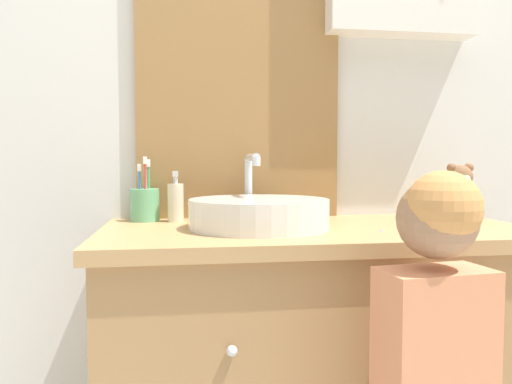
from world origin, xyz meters
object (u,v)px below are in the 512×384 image
toothbrush_holder (145,204)px  soap_dispenser (176,202)px  sink_basin (259,212)px  teddy_bear (460,195)px

toothbrush_holder → soap_dispenser: toothbrush_holder is taller
sink_basin → soap_dispenser: sink_basin is taller
sink_basin → soap_dispenser: size_ratio=2.84×
sink_basin → soap_dispenser: 0.28m
teddy_bear → soap_dispenser: bearing=169.6°
toothbrush_holder → teddy_bear: bearing=-11.2°
soap_dispenser → teddy_bear: size_ratio=0.87×
soap_dispenser → teddy_bear: teddy_bear is taller
toothbrush_holder → teddy_bear: (0.91, -0.18, 0.03)m
sink_basin → teddy_bear: size_ratio=2.46×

